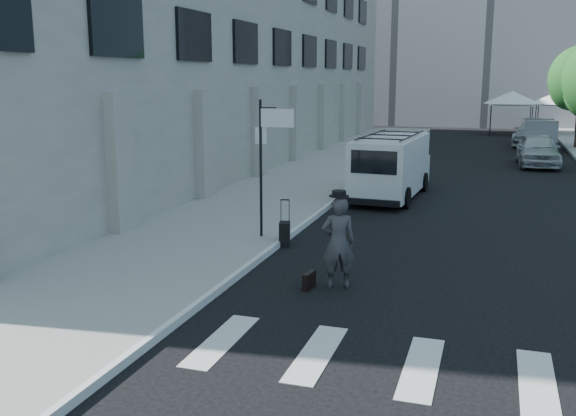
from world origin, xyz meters
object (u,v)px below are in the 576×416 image
Objects in this scene: businessman at (338,243)px; parked_car_c at (534,133)px; suitcase at (285,234)px; briefcase at (309,281)px; cargo_van at (392,166)px; parked_car_a at (538,150)px; parked_car_b at (541,136)px.

businessman is 0.34× the size of parked_car_c.
suitcase is (-2.06, 2.80, -0.63)m from businessman.
briefcase is 10.68m from cargo_van.
parked_car_a is (5.40, 10.23, -0.33)m from cargo_van.
parked_car_b reaches higher than briefcase.
parked_car_a is (6.90, 17.81, 0.47)m from suitcase.
businessman reaches higher than parked_car_a.
cargo_van reaches higher than businessman.
cargo_van reaches higher than parked_car_c.
parked_car_a is at bearing 65.50° from cargo_van.
briefcase is 31.31m from parked_car_c.
parked_car_c is (7.22, 27.73, 0.49)m from suitcase.
cargo_van is 11.57m from parked_car_a.
parked_car_b reaches higher than parked_car_c.
parked_car_b is 0.95× the size of parked_car_c.
briefcase is 0.08× the size of parked_car_b.
parked_car_b is (5.87, 27.64, 0.69)m from briefcase.
cargo_van is 1.05× the size of parked_car_c.
cargo_van is (1.50, 7.58, 0.81)m from suitcase.
cargo_van is (-0.03, 10.64, 0.94)m from briefcase.
parked_car_a is (4.84, 20.61, -0.16)m from businessman.
parked_car_a reaches higher than briefcase.
parked_car_a is (5.37, 20.86, 0.61)m from briefcase.
suitcase is at bearing -113.09° from parked_car_a.
businessman is 30.96m from parked_car_c.
parked_car_c reaches higher than briefcase.
briefcase is at bearing -106.34° from parked_car_a.
cargo_van is at bearing -119.75° from parked_car_a.
parked_car_c is (0.32, 9.92, 0.01)m from parked_car_a.
businessman is 21.17m from parked_car_a.
businessman reaches higher than parked_car_c.
parked_car_c is at bearing 77.48° from cargo_van.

